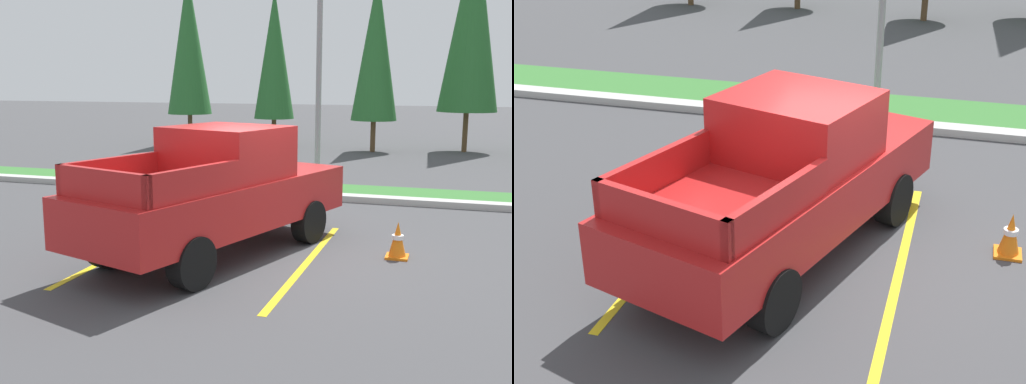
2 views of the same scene
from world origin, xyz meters
The scene contains 12 objects.
ground_plane centered at (0.00, 0.00, 0.00)m, with size 120.00×120.00×0.00m, color #424244.
parking_line_near centered at (-2.49, -0.22, 0.00)m, with size 0.12×4.80×0.01m, color yellow.
parking_line_far centered at (0.61, -0.22, 0.00)m, with size 0.12×4.80×0.01m, color yellow.
curb_strip centered at (0.00, 5.00, 0.07)m, with size 56.00×0.40×0.15m, color #B2B2AD.
grass_median centered at (0.00, 6.10, 0.03)m, with size 56.00×1.80×0.06m, color #387533.
pickup_truck_main centered at (-0.93, -0.18, 1.04)m, with size 3.40×5.55×2.10m.
street_light centered at (-0.60, 5.73, 3.71)m, with size 0.24×1.49×6.34m.
cypress_tree_leftmost centered at (-8.60, 15.92, 4.40)m, with size 1.94×1.94×7.47m.
cypress_tree_left_inner centered at (-4.82, 16.29, 3.89)m, with size 1.72×1.72×6.61m.
cypress_tree_center centered at (-0.46, 15.45, 4.08)m, with size 1.80×1.80×6.94m.
cypress_tree_right_inner centered at (3.03, 16.54, 5.20)m, with size 2.30×2.30×8.83m.
traffic_cone centered at (1.94, 0.48, 0.29)m, with size 0.36×0.36×0.60m.
Camera 1 is at (2.78, -9.49, 2.87)m, focal length 43.55 mm.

